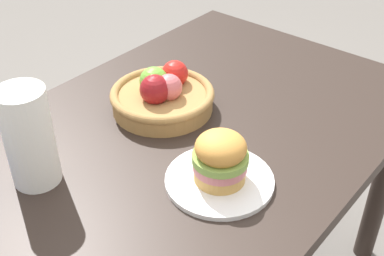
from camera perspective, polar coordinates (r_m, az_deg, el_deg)
The scene contains 5 objects.
dining_table at distance 1.40m, azimuth -0.73°, elevation -3.77°, with size 1.40×0.90×0.75m.
plate at distance 1.18m, azimuth 3.10°, elevation -5.88°, with size 0.25×0.25×0.01m, color white.
sandwich at distance 1.14m, azimuth 3.21°, elevation -3.33°, with size 0.13×0.13×0.12m.
fruit_basket at distance 1.41m, azimuth -3.35°, elevation 3.74°, with size 0.29×0.29×0.12m.
paper_towel_roll at distance 1.17m, azimuth -17.84°, elevation -1.00°, with size 0.11×0.11×0.24m, color white.
Camera 1 is at (-0.82, -0.71, 1.53)m, focal length 47.46 mm.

